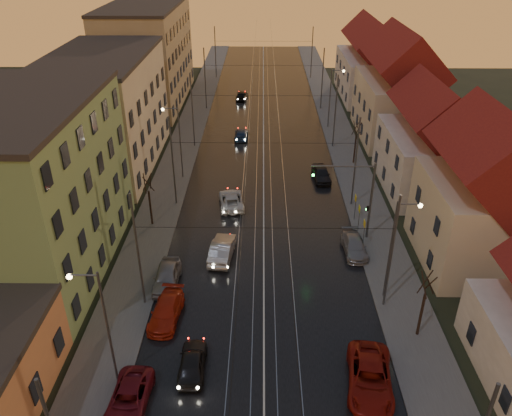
{
  "coord_description": "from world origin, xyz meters",
  "views": [
    {
      "loc": [
        -0.22,
        -19.01,
        23.66
      ],
      "look_at": [
        -0.67,
        17.26,
        3.38
      ],
      "focal_mm": 35.0,
      "sensor_mm": 36.0,
      "label": 1
    }
  ],
  "objects_px": {
    "street_lamp_3": "(333,92)",
    "traffic_light_mast": "(360,192)",
    "street_lamp_1": "(396,241)",
    "driving_car_2": "(231,200)",
    "driving_car_4": "(242,95)",
    "street_lamp_0": "(100,318)",
    "street_lamp_2": "(177,136)",
    "driving_car_0": "(192,362)",
    "parked_right_2": "(321,174)",
    "parked_right_1": "(354,246)",
    "parked_right_0": "(370,377)",
    "parked_left_1": "(129,399)",
    "parked_left_2": "(166,311)",
    "driving_car_1": "(222,249)",
    "parked_left_3": "(167,276)",
    "driving_car_3": "(241,134)"
  },
  "relations": [
    {
      "from": "parked_right_1",
      "to": "street_lamp_1",
      "type": "bearing_deg",
      "value": -77.2
    },
    {
      "from": "street_lamp_3",
      "to": "driving_car_2",
      "type": "relative_size",
      "value": 1.66
    },
    {
      "from": "street_lamp_1",
      "to": "driving_car_1",
      "type": "bearing_deg",
      "value": 158.39
    },
    {
      "from": "street_lamp_0",
      "to": "street_lamp_1",
      "type": "xyz_separation_m",
      "value": [
        18.21,
        8.0,
        0.0
      ]
    },
    {
      "from": "driving_car_2",
      "to": "parked_left_1",
      "type": "bearing_deg",
      "value": 71.9
    },
    {
      "from": "parked_right_2",
      "to": "driving_car_2",
      "type": "bearing_deg",
      "value": -151.46
    },
    {
      "from": "parked_left_1",
      "to": "driving_car_1",
      "type": "bearing_deg",
      "value": 76.29
    },
    {
      "from": "street_lamp_3",
      "to": "traffic_light_mast",
      "type": "relative_size",
      "value": 1.11
    },
    {
      "from": "street_lamp_2",
      "to": "parked_right_0",
      "type": "height_order",
      "value": "street_lamp_2"
    },
    {
      "from": "street_lamp_3",
      "to": "driving_car_3",
      "type": "xyz_separation_m",
      "value": [
        -11.97,
        -4.33,
        -4.28
      ]
    },
    {
      "from": "traffic_light_mast",
      "to": "driving_car_3",
      "type": "xyz_separation_m",
      "value": [
        -10.86,
        23.67,
        -3.99
      ]
    },
    {
      "from": "driving_car_0",
      "to": "parked_right_1",
      "type": "height_order",
      "value": "driving_car_0"
    },
    {
      "from": "street_lamp_3",
      "to": "parked_right_2",
      "type": "bearing_deg",
      "value": -100.06
    },
    {
      "from": "traffic_light_mast",
      "to": "parked_right_1",
      "type": "bearing_deg",
      "value": -101.25
    },
    {
      "from": "parked_right_0",
      "to": "parked_right_2",
      "type": "bearing_deg",
      "value": 97.77
    },
    {
      "from": "parked_left_2",
      "to": "parked_right_0",
      "type": "distance_m",
      "value": 14.17
    },
    {
      "from": "street_lamp_2",
      "to": "parked_left_3",
      "type": "distance_m",
      "value": 19.26
    },
    {
      "from": "street_lamp_3",
      "to": "driving_car_3",
      "type": "bearing_deg",
      "value": -160.12
    },
    {
      "from": "driving_car_3",
      "to": "street_lamp_2",
      "type": "bearing_deg",
      "value": 62.39
    },
    {
      "from": "street_lamp_1",
      "to": "driving_car_2",
      "type": "height_order",
      "value": "street_lamp_1"
    },
    {
      "from": "street_lamp_2",
      "to": "parked_right_1",
      "type": "bearing_deg",
      "value": -40.43
    },
    {
      "from": "driving_car_2",
      "to": "driving_car_4",
      "type": "height_order",
      "value": "driving_car_4"
    },
    {
      "from": "street_lamp_1",
      "to": "traffic_light_mast",
      "type": "xyz_separation_m",
      "value": [
        -1.11,
        8.0,
        -0.29
      ]
    },
    {
      "from": "parked_left_1",
      "to": "parked_left_3",
      "type": "distance_m",
      "value": 11.18
    },
    {
      "from": "driving_car_4",
      "to": "parked_right_1",
      "type": "distance_m",
      "value": 44.36
    },
    {
      "from": "parked_right_1",
      "to": "parked_right_2",
      "type": "distance_m",
      "value": 13.89
    },
    {
      "from": "traffic_light_mast",
      "to": "driving_car_0",
      "type": "xyz_separation_m",
      "value": [
        -12.36,
        -15.17,
        -3.92
      ]
    },
    {
      "from": "parked_right_2",
      "to": "parked_right_1",
      "type": "bearing_deg",
      "value": -88.19
    },
    {
      "from": "street_lamp_1",
      "to": "parked_left_2",
      "type": "bearing_deg",
      "value": -170.84
    },
    {
      "from": "driving_car_4",
      "to": "driving_car_1",
      "type": "bearing_deg",
      "value": 94.32
    },
    {
      "from": "street_lamp_1",
      "to": "parked_right_1",
      "type": "height_order",
      "value": "street_lamp_1"
    },
    {
      "from": "traffic_light_mast",
      "to": "driving_car_4",
      "type": "relative_size",
      "value": 1.76
    },
    {
      "from": "street_lamp_3",
      "to": "driving_car_4",
      "type": "bearing_deg",
      "value": 134.5
    },
    {
      "from": "parked_left_1",
      "to": "parked_left_2",
      "type": "xyz_separation_m",
      "value": [
        0.86,
        7.34,
        0.03
      ]
    },
    {
      "from": "driving_car_4",
      "to": "parked_left_1",
      "type": "height_order",
      "value": "driving_car_4"
    },
    {
      "from": "driving_car_2",
      "to": "parked_right_2",
      "type": "distance_m",
      "value": 11.08
    },
    {
      "from": "parked_left_1",
      "to": "parked_right_0",
      "type": "height_order",
      "value": "parked_right_0"
    },
    {
      "from": "street_lamp_2",
      "to": "parked_right_2",
      "type": "height_order",
      "value": "street_lamp_2"
    },
    {
      "from": "street_lamp_1",
      "to": "street_lamp_3",
      "type": "bearing_deg",
      "value": 90.0
    },
    {
      "from": "driving_car_1",
      "to": "driving_car_2",
      "type": "xyz_separation_m",
      "value": [
        0.25,
        8.74,
        -0.12
      ]
    },
    {
      "from": "street_lamp_1",
      "to": "parked_left_1",
      "type": "xyz_separation_m",
      "value": [
        -16.7,
        -9.9,
        -4.25
      ]
    },
    {
      "from": "parked_left_1",
      "to": "street_lamp_1",
      "type": "bearing_deg",
      "value": 32.7
    },
    {
      "from": "street_lamp_1",
      "to": "parked_left_2",
      "type": "xyz_separation_m",
      "value": [
        -15.85,
        -2.56,
        -4.22
      ]
    },
    {
      "from": "driving_car_2",
      "to": "driving_car_4",
      "type": "bearing_deg",
      "value": -96.97
    },
    {
      "from": "street_lamp_3",
      "to": "parked_left_2",
      "type": "height_order",
      "value": "street_lamp_3"
    },
    {
      "from": "driving_car_4",
      "to": "parked_left_1",
      "type": "distance_m",
      "value": 58.82
    },
    {
      "from": "street_lamp_2",
      "to": "driving_car_0",
      "type": "distance_m",
      "value": 27.9
    },
    {
      "from": "street_lamp_2",
      "to": "parked_right_2",
      "type": "distance_m",
      "value": 15.86
    },
    {
      "from": "street_lamp_2",
      "to": "traffic_light_mast",
      "type": "bearing_deg",
      "value": -35.07
    },
    {
      "from": "driving_car_0",
      "to": "street_lamp_2",
      "type": "bearing_deg",
      "value": -80.64
    }
  ]
}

